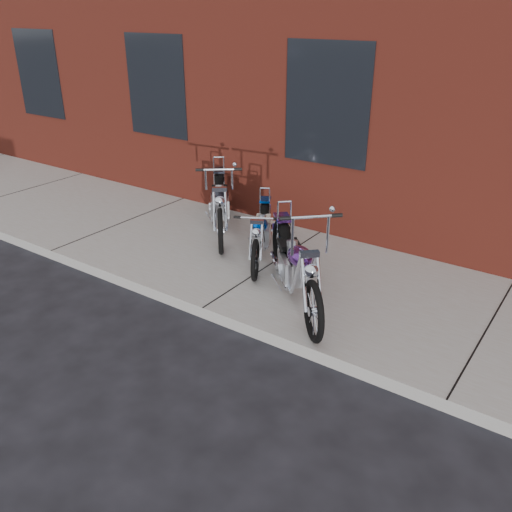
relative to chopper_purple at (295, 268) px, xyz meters
The scene contains 5 objects.
ground 1.31m from the chopper_purple, 133.79° to the right, with size 120.00×120.00×0.00m, color black.
sidewalk 1.16m from the chopper_purple, 140.90° to the left, with size 22.00×3.00×0.15m, color gray.
chopper_purple is the anchor object (origin of this frame).
chopper_blue 1.35m from the chopper_purple, 142.63° to the left, with size 1.04×1.81×0.87m.
chopper_third 2.56m from the chopper_purple, 149.60° to the left, with size 1.61×1.96×1.23m.
Camera 1 is at (3.84, -4.37, 3.53)m, focal length 38.00 mm.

